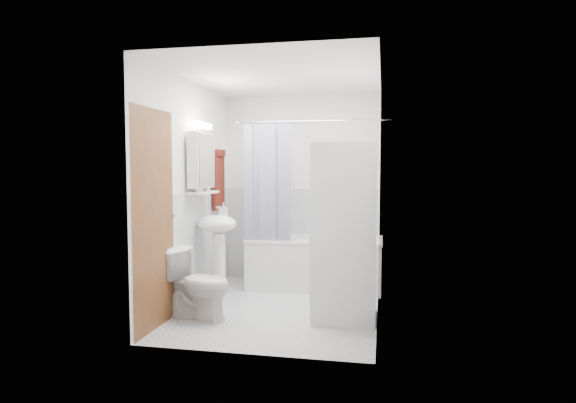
% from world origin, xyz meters
% --- Properties ---
extents(floor, '(2.60, 2.60, 0.00)m').
position_xyz_m(floor, '(0.00, 0.00, 0.00)').
color(floor, silver).
rests_on(floor, ground).
extents(room_walls, '(2.60, 2.60, 2.60)m').
position_xyz_m(room_walls, '(0.00, 0.00, 1.49)').
color(room_walls, white).
rests_on(room_walls, ground).
extents(wainscot, '(1.98, 2.58, 2.58)m').
position_xyz_m(wainscot, '(0.00, 0.29, 0.60)').
color(wainscot, white).
rests_on(wainscot, ground).
extents(door, '(0.05, 2.00, 2.00)m').
position_xyz_m(door, '(-0.95, -0.55, 1.00)').
color(door, brown).
rests_on(door, ground).
extents(bathtub, '(1.62, 0.77, 0.62)m').
position_xyz_m(bathtub, '(0.24, 0.92, 0.34)').
color(bathtub, silver).
rests_on(bathtub, ground).
extents(tub_spout, '(0.04, 0.12, 0.04)m').
position_xyz_m(tub_spout, '(0.44, 1.25, 0.94)').
color(tub_spout, silver).
rests_on(tub_spout, room_walls).
extents(curtain_rod, '(1.80, 0.02, 0.02)m').
position_xyz_m(curtain_rod, '(0.24, 0.60, 2.00)').
color(curtain_rod, silver).
rests_on(curtain_rod, room_walls).
extents(shower_curtain, '(0.55, 0.02, 1.45)m').
position_xyz_m(shower_curtain, '(-0.29, 0.60, 1.25)').
color(shower_curtain, '#161343').
rests_on(shower_curtain, curtain_rod).
extents(sink, '(0.44, 0.37, 1.04)m').
position_xyz_m(sink, '(-0.75, 0.17, 0.70)').
color(sink, white).
rests_on(sink, ground).
extents(medicine_cabinet, '(0.13, 0.50, 0.71)m').
position_xyz_m(medicine_cabinet, '(-0.90, 0.10, 1.57)').
color(medicine_cabinet, silver).
rests_on(medicine_cabinet, room_walls).
extents(shelf, '(0.18, 0.54, 0.02)m').
position_xyz_m(shelf, '(-0.89, 0.10, 1.20)').
color(shelf, silver).
rests_on(shelf, room_walls).
extents(shower_caddy, '(0.22, 0.06, 0.02)m').
position_xyz_m(shower_caddy, '(0.49, 1.24, 1.15)').
color(shower_caddy, silver).
rests_on(shower_caddy, room_walls).
extents(towel, '(0.07, 0.31, 0.75)m').
position_xyz_m(towel, '(-0.94, 0.75, 1.34)').
color(towel, '#5D1D10').
rests_on(towel, room_walls).
extents(washer_dryer, '(0.63, 0.61, 1.70)m').
position_xyz_m(washer_dryer, '(0.68, -0.23, 0.85)').
color(washer_dryer, silver).
rests_on(washer_dryer, ground).
extents(toilet, '(0.76, 0.53, 0.67)m').
position_xyz_m(toilet, '(-0.72, -0.51, 0.34)').
color(toilet, white).
rests_on(toilet, ground).
extents(soap_pump, '(0.08, 0.17, 0.08)m').
position_xyz_m(soap_pump, '(-0.71, 0.25, 0.95)').
color(soap_pump, gray).
rests_on(soap_pump, sink).
extents(shelf_bottle, '(0.07, 0.18, 0.07)m').
position_xyz_m(shelf_bottle, '(-0.89, -0.05, 1.25)').
color(shelf_bottle, gray).
rests_on(shelf_bottle, shelf).
extents(shelf_cup, '(0.10, 0.09, 0.10)m').
position_xyz_m(shelf_cup, '(-0.89, 0.22, 1.26)').
color(shelf_cup, gray).
rests_on(shelf_cup, shelf).
extents(shampoo_a, '(0.13, 0.17, 0.13)m').
position_xyz_m(shampoo_a, '(0.35, 1.24, 1.23)').
color(shampoo_a, gray).
rests_on(shampoo_a, shower_caddy).
extents(shampoo_b, '(0.08, 0.21, 0.08)m').
position_xyz_m(shampoo_b, '(0.47, 1.24, 1.20)').
color(shampoo_b, '#27549C').
rests_on(shampoo_b, shower_caddy).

